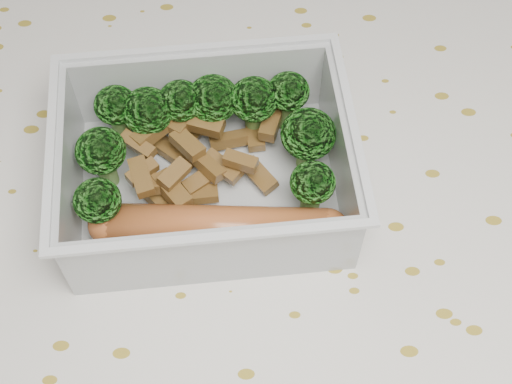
{
  "coord_description": "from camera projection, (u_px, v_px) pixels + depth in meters",
  "views": [
    {
      "loc": [
        -0.0,
        -0.21,
        1.12
      ],
      "look_at": [
        -0.0,
        0.0,
        0.78
      ],
      "focal_mm": 50.0,
      "sensor_mm": 36.0,
      "label": 1
    }
  ],
  "objects": [
    {
      "name": "sausage",
      "position": [
        219.0,
        228.0,
        0.4
      ],
      "size": [
        0.15,
        0.03,
        0.02
      ],
      "color": "#AE582A",
      "rests_on": "lunch_container"
    },
    {
      "name": "lunch_container",
      "position": [
        207.0,
        173.0,
        0.41
      ],
      "size": [
        0.18,
        0.14,
        0.06
      ],
      "color": "silver",
      "rests_on": "tablecloth"
    },
    {
      "name": "dining_table",
      "position": [
        258.0,
        282.0,
        0.5
      ],
      "size": [
        1.4,
        0.9,
        0.75
      ],
      "color": "brown",
      "rests_on": "ground"
    },
    {
      "name": "broccoli_florets",
      "position": [
        206.0,
        127.0,
        0.41
      ],
      "size": [
        0.15,
        0.1,
        0.04
      ],
      "color": "#608C3F",
      "rests_on": "lunch_container"
    },
    {
      "name": "meat_pile",
      "position": [
        195.0,
        158.0,
        0.42
      ],
      "size": [
        0.1,
        0.08,
        0.03
      ],
      "color": "brown",
      "rests_on": "lunch_container"
    },
    {
      "name": "tablecloth",
      "position": [
        258.0,
        249.0,
        0.45
      ],
      "size": [
        1.46,
        0.96,
        0.19
      ],
      "color": "silver",
      "rests_on": "dining_table"
    }
  ]
}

